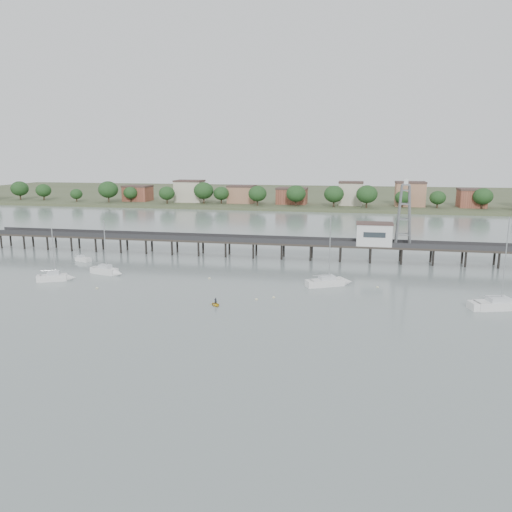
{
  "coord_description": "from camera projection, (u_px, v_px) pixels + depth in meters",
  "views": [
    {
      "loc": [
        20.49,
        -58.34,
        24.98
      ],
      "look_at": [
        0.42,
        42.0,
        4.0
      ],
      "focal_mm": 35.0,
      "sensor_mm": 36.0,
      "label": 1
    }
  ],
  "objects": [
    {
      "name": "ground_plane",
      "position": [
        190.0,
        349.0,
        64.99
      ],
      "size": [
        500.0,
        500.0,
        0.0
      ],
      "primitive_type": "plane",
      "color": "gray",
      "rests_on": "ground"
    },
    {
      "name": "pier",
      "position": [
        269.0,
        242.0,
        121.87
      ],
      "size": [
        150.0,
        5.0,
        5.5
      ],
      "color": "#2D2823",
      "rests_on": "ground"
    },
    {
      "name": "pier_building",
      "position": [
        374.0,
        234.0,
        116.49
      ],
      "size": [
        8.4,
        5.4,
        5.3
      ],
      "color": "silver",
      "rests_on": "ground"
    },
    {
      "name": "lattice_tower",
      "position": [
        404.0,
        216.0,
        114.35
      ],
      "size": [
        3.2,
        3.2,
        15.5
      ],
      "color": "slate",
      "rests_on": "ground"
    },
    {
      "name": "sailboat_c",
      "position": [
        333.0,
        282.0,
        96.53
      ],
      "size": [
        8.82,
        6.26,
        14.23
      ],
      "rotation": [
        0.0,
        0.0,
        0.49
      ],
      "color": "white",
      "rests_on": "ground"
    },
    {
      "name": "sailboat_b",
      "position": [
        109.0,
        271.0,
        105.23
      ],
      "size": [
        7.48,
        3.74,
        11.99
      ],
      "rotation": [
        0.0,
        0.0,
        -0.24
      ],
      "color": "white",
      "rests_on": "ground"
    },
    {
      "name": "sailboat_d",
      "position": [
        508.0,
        305.0,
        81.96
      ],
      "size": [
        10.3,
        5.58,
        16.17
      ],
      "rotation": [
        0.0,
        0.0,
        0.29
      ],
      "color": "white",
      "rests_on": "ground"
    },
    {
      "name": "sailboat_a",
      "position": [
        59.0,
        277.0,
        100.04
      ],
      "size": [
        6.82,
        4.61,
        11.12
      ],
      "rotation": [
        0.0,
        0.0,
        0.45
      ],
      "color": "white",
      "rests_on": "ground"
    },
    {
      "name": "white_tender",
      "position": [
        83.0,
        259.0,
        118.16
      ],
      "size": [
        4.3,
        2.94,
        1.55
      ],
      "rotation": [
        0.0,
        0.0,
        -0.36
      ],
      "color": "white",
      "rests_on": "ground"
    },
    {
      "name": "yellow_dinghy",
      "position": [
        216.0,
        305.0,
        83.8
      ],
      "size": [
        1.6,
        1.32,
        2.27
      ],
      "primitive_type": "imported",
      "rotation": [
        0.0,
        0.0,
        0.62
      ],
      "color": "gold",
      "rests_on": "ground"
    },
    {
      "name": "dinghy_occupant",
      "position": [
        216.0,
        305.0,
        83.8
      ],
      "size": [
        0.74,
        1.2,
        0.27
      ],
      "primitive_type": "imported",
      "rotation": [
        0.0,
        0.0,
        3.45
      ],
      "color": "black",
      "rests_on": "ground"
    },
    {
      "name": "mooring_buoys",
      "position": [
        250.0,
        288.0,
        94.35
      ],
      "size": [
        71.47,
        16.72,
        0.39
      ],
      "color": "beige",
      "rests_on": "ground"
    },
    {
      "name": "far_shore",
      "position": [
        321.0,
        195.0,
        294.87
      ],
      "size": [
        500.0,
        170.0,
        10.4
      ],
      "color": "#475133",
      "rests_on": "ground"
    }
  ]
}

